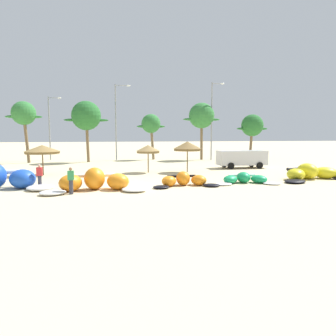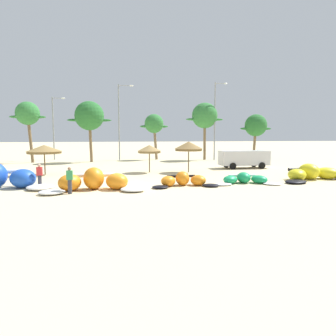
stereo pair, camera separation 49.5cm
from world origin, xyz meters
name	(u,v)px [view 1 (the left image)]	position (x,y,z in m)	size (l,w,h in m)	color
ground_plane	(124,187)	(0.00, 0.00, 0.00)	(260.00, 260.00, 0.00)	beige
kite_left	(95,182)	(-1.91, -1.10, 0.55)	(6.73, 3.12, 1.42)	white
kite_left_of_center	(184,180)	(4.11, -0.42, 0.37)	(4.90, 2.27, 0.98)	black
kite_center	(245,179)	(8.75, -0.11, 0.31)	(5.00, 2.55, 0.79)	white
kite_right_of_center	(311,173)	(14.73, 0.77, 0.48)	(6.99, 3.83, 1.24)	black
beach_umbrella_near_van	(42,149)	(-6.66, 7.48, 2.25)	(3.04, 3.04, 2.63)	brown
beach_umbrella_middle	(148,149)	(2.63, 7.69, 2.19)	(2.21, 2.21, 2.57)	brown
beach_umbrella_near_palms	(187,146)	(6.26, 7.16, 2.46)	(2.63, 2.63, 2.90)	brown
parked_van	(241,158)	(12.74, 9.78, 1.09)	(5.11, 2.16, 1.84)	silver
person_near_kites	(71,181)	(-3.22, -2.19, 0.82)	(0.36, 0.24, 1.62)	#383842
person_by_umbrellas	(40,176)	(-5.48, 0.25, 0.82)	(0.36, 0.24, 1.62)	#383842
palm_left	(24,114)	(-11.21, 20.47, 6.05)	(4.37, 2.91, 7.62)	brown
palm_left_of_gap	(86,116)	(-3.70, 20.12, 5.86)	(5.55, 3.70, 7.76)	brown
palm_center_left	(151,124)	(4.93, 22.81, 4.96)	(4.00, 2.67, 6.40)	#7F6647
palm_center_right	(202,116)	(11.84, 21.25, 6.09)	(5.32, 3.55, 7.93)	brown
palm_right_of_gap	(252,126)	(19.15, 20.62, 4.76)	(4.67, 3.11, 6.38)	brown
lamppost_west_center	(50,125)	(-8.82, 24.65, 4.89)	(1.82, 0.24, 8.70)	gray
lamppost_east_center	(117,118)	(0.22, 22.48, 5.74)	(2.14, 0.24, 10.30)	gray
lamppost_east	(213,118)	(13.15, 20.40, 5.85)	(1.83, 0.24, 10.60)	gray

